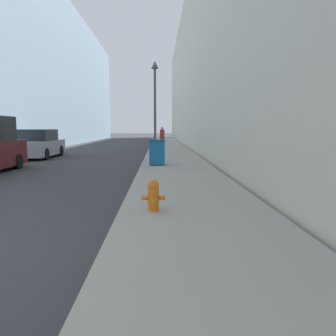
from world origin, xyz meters
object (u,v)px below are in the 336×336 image
(lamppost, at_px, (155,98))
(pedestrian_on_sidewalk, at_px, (162,138))
(fire_hydrant, at_px, (153,195))
(parked_sedan_near, at_px, (39,145))
(trash_bin, at_px, (157,152))

(lamppost, distance_m, pedestrian_on_sidewalk, 6.08)
(fire_hydrant, distance_m, parked_sedan_near, 14.96)
(fire_hydrant, height_order, pedestrian_on_sidewalk, pedestrian_on_sidewalk)
(fire_hydrant, height_order, lamppost, lamppost)
(lamppost, bearing_deg, pedestrian_on_sidewalk, 85.25)
(trash_bin, xyz_separation_m, parked_sedan_near, (-6.99, 5.35, 0.04))
(parked_sedan_near, relative_size, pedestrian_on_sidewalk, 2.68)
(trash_bin, relative_size, parked_sedan_near, 0.25)
(fire_hydrant, bearing_deg, trash_bin, 89.84)
(trash_bin, height_order, lamppost, lamppost)
(lamppost, bearing_deg, fire_hydrant, -89.49)
(pedestrian_on_sidewalk, bearing_deg, parked_sedan_near, -145.24)
(trash_bin, height_order, parked_sedan_near, parked_sedan_near)
(trash_bin, bearing_deg, lamppost, 91.57)
(trash_bin, xyz_separation_m, pedestrian_on_sidewalk, (0.33, 10.43, 0.27))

